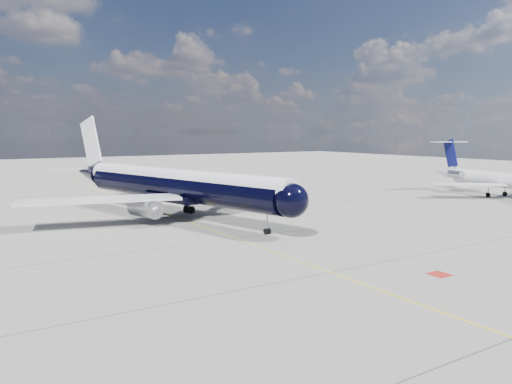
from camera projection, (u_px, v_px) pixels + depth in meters
ground at (163, 212)px, 68.78m from camera, size 320.00×320.00×0.00m
taxiway_centerline at (178, 218)px, 64.59m from camera, size 0.16×160.00×0.01m
red_marking at (439, 274)px, 38.84m from camera, size 1.60×1.60×0.01m
main_airliner at (171, 184)px, 65.35m from camera, size 37.48×46.36×13.58m
regional_jet at (493, 178)px, 86.19m from camera, size 24.67×28.71×9.78m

